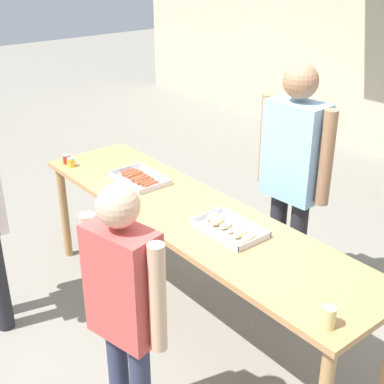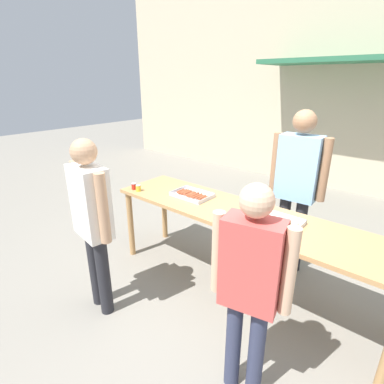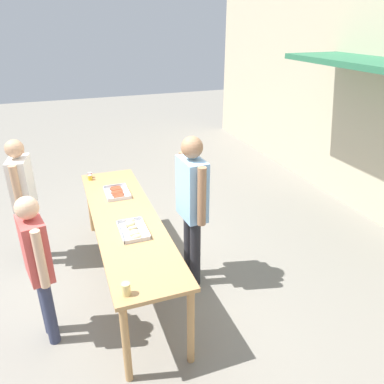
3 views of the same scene
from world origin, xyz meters
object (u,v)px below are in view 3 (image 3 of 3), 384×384
at_px(person_customer_with_cup, 37,259).
at_px(condiment_jar_ketchup, 90,177).
at_px(food_tray_sausages, 117,193).
at_px(beer_cup, 126,289).
at_px(food_tray_buns, 133,230).
at_px(person_customer_holding_hotdog, 23,192).
at_px(condiment_jar_mustard, 90,175).
at_px(person_server_behind_table, 192,199).

bearing_deg(person_customer_with_cup, condiment_jar_ketchup, -32.20).
relative_size(food_tray_sausages, beer_cup, 3.91).
bearing_deg(condiment_jar_ketchup, food_tray_buns, 9.77).
xyz_separation_m(condiment_jar_ketchup, person_customer_with_cup, (1.85, -0.67, 0.02)).
bearing_deg(person_customer_holding_hotdog, condiment_jar_ketchup, -57.81).
bearing_deg(condiment_jar_ketchup, person_customer_with_cup, -19.82).
xyz_separation_m(condiment_jar_mustard, person_server_behind_table, (1.55, 0.97, 0.17)).
bearing_deg(person_customer_holding_hotdog, beer_cup, -150.53).
height_order(condiment_jar_mustard, person_customer_holding_hotdog, person_customer_holding_hotdog).
xyz_separation_m(condiment_jar_ketchup, person_server_behind_table, (1.47, 0.98, 0.17)).
bearing_deg(food_tray_sausages, condiment_jar_mustard, -158.12).
height_order(beer_cup, person_server_behind_table, person_server_behind_table).
distance_m(food_tray_sausages, condiment_jar_ketchup, 0.65).
distance_m(food_tray_sausages, person_customer_with_cup, 1.58).
bearing_deg(person_customer_with_cup, person_customer_holding_hotdog, -5.95).
xyz_separation_m(food_tray_buns, condiment_jar_mustard, (-1.67, -0.27, 0.01)).
height_order(beer_cup, person_customer_with_cup, person_customer_with_cup).
height_order(person_server_behind_table, person_customer_holding_hotdog, person_server_behind_table).
relative_size(food_tray_buns, person_customer_with_cup, 0.29).
relative_size(condiment_jar_ketchup, beer_cup, 0.68).
relative_size(condiment_jar_ketchup, person_customer_holding_hotdog, 0.04).
distance_m(food_tray_sausages, condiment_jar_mustard, 0.72).
bearing_deg(person_customer_holding_hotdog, food_tray_sausages, -92.63).
relative_size(food_tray_sausages, person_customer_holding_hotdog, 0.26).
height_order(food_tray_buns, beer_cup, beer_cup).
height_order(condiment_jar_mustard, beer_cup, beer_cup).
relative_size(food_tray_buns, person_customer_holding_hotdog, 0.27).
distance_m(condiment_jar_mustard, person_server_behind_table, 1.84).
height_order(person_customer_holding_hotdog, person_customer_with_cup, person_customer_holding_hotdog).
height_order(food_tray_sausages, beer_cup, beer_cup).
height_order(beer_cup, person_customer_holding_hotdog, person_customer_holding_hotdog).
xyz_separation_m(beer_cup, person_customer_with_cup, (-0.70, -0.68, 0.00)).
height_order(condiment_jar_ketchup, person_customer_with_cup, person_customer_with_cup).
bearing_deg(condiment_jar_ketchup, person_server_behind_table, 33.70).
xyz_separation_m(person_customer_holding_hotdog, person_customer_with_cup, (1.48, 0.17, -0.05)).
relative_size(condiment_jar_mustard, beer_cup, 0.68).
relative_size(food_tray_buns, person_server_behind_table, 0.25).
bearing_deg(food_tray_sausages, person_customer_with_cup, -36.62).
bearing_deg(person_customer_with_cup, person_server_behind_table, -89.26).
bearing_deg(beer_cup, food_tray_buns, 164.99).
bearing_deg(person_server_behind_table, food_tray_sausages, -145.10).
bearing_deg(beer_cup, person_customer_holding_hotdog, -158.68).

